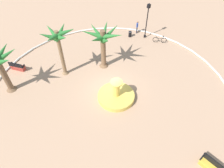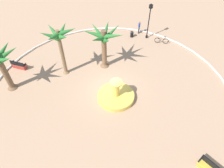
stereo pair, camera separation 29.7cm
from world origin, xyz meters
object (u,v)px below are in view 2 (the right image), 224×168
(palm_tree_near_fountain, at_px, (59,40))
(palm_tree_by_curb, at_px, (104,40))
(lamppost, at_px, (149,19))
(bicycle_red_frame, at_px, (162,40))
(person_cyclist_helmet, at_px, (139,27))
(fountain, at_px, (116,96))
(palm_tree_mid_plaza, at_px, (0,63))
(trash_bin, at_px, (132,34))
(bench_east, at_px, (19,66))

(palm_tree_near_fountain, relative_size, palm_tree_by_curb, 1.15)
(palm_tree_by_curb, distance_m, lamppost, 7.67)
(bicycle_red_frame, bearing_deg, person_cyclist_helmet, 5.78)
(fountain, height_order, palm_tree_near_fountain, palm_tree_near_fountain)
(palm_tree_near_fountain, relative_size, person_cyclist_helmet, 3.10)
(palm_tree_by_curb, xyz_separation_m, lamppost, (0.65, -7.61, -0.62))
(palm_tree_mid_plaza, bearing_deg, trash_bin, -95.12)
(bicycle_red_frame, distance_m, person_cyclist_helmet, 3.53)
(lamppost, xyz_separation_m, bicycle_red_frame, (-2.04, -0.40, -2.22))
(palm_tree_mid_plaza, relative_size, bicycle_red_frame, 3.10)
(palm_tree_mid_plaza, height_order, lamppost, lamppost)
(fountain, xyz_separation_m, palm_tree_near_fountain, (6.03, 1.48, 3.69))
(palm_tree_near_fountain, xyz_separation_m, palm_tree_mid_plaza, (1.59, 5.06, -0.87))
(palm_tree_by_curb, xyz_separation_m, bicycle_red_frame, (-1.39, -8.01, -2.84))
(palm_tree_mid_plaza, bearing_deg, person_cyclist_helmet, -94.61)
(palm_tree_mid_plaza, bearing_deg, fountain, -139.38)
(palm_tree_near_fountain, relative_size, bench_east, 3.18)
(fountain, bearing_deg, bicycle_red_frame, -74.61)
(person_cyclist_helmet, bearing_deg, fountain, 122.44)
(palm_tree_near_fountain, xyz_separation_m, bicycle_red_frame, (-3.21, -11.73, -3.60))
(palm_tree_mid_plaza, xyz_separation_m, trash_bin, (-1.35, -15.12, -2.73))
(bench_east, bearing_deg, person_cyclist_helmet, -103.96)
(bench_east, distance_m, trash_bin, 13.87)
(person_cyclist_helmet, bearing_deg, palm_tree_mid_plaza, 85.39)
(palm_tree_by_curb, height_order, trash_bin, palm_tree_by_curb)
(palm_tree_mid_plaza, distance_m, person_cyclist_helmet, 16.64)
(palm_tree_mid_plaza, relative_size, lamppost, 0.98)
(bench_east, relative_size, trash_bin, 2.24)
(person_cyclist_helmet, bearing_deg, palm_tree_by_curb, 105.24)
(palm_tree_by_curb, distance_m, person_cyclist_helmet, 8.26)
(palm_tree_by_curb, bearing_deg, fountain, 151.94)
(palm_tree_near_fountain, distance_m, lamppost, 11.48)
(lamppost, distance_m, person_cyclist_helmet, 2.20)
(lamppost, height_order, bicycle_red_frame, lamppost)
(palm_tree_mid_plaza, relative_size, trash_bin, 5.97)
(palm_tree_mid_plaza, relative_size, person_cyclist_helmet, 2.61)
(palm_tree_near_fountain, bearing_deg, bicycle_red_frame, -105.29)
(trash_bin, height_order, bicycle_red_frame, bicycle_red_frame)
(palm_tree_mid_plaza, xyz_separation_m, lamppost, (-2.76, -16.39, -0.51))
(palm_tree_near_fountain, distance_m, bicycle_red_frame, 12.69)
(fountain, height_order, bicycle_red_frame, fountain)
(bench_east, height_order, lamppost, lamppost)
(bicycle_red_frame, bearing_deg, palm_tree_near_fountain, 74.71)
(palm_tree_by_curb, bearing_deg, lamppost, -85.12)
(palm_tree_mid_plaza, distance_m, bicycle_red_frame, 17.68)
(palm_tree_mid_plaza, distance_m, trash_bin, 15.42)
(palm_tree_by_curb, height_order, person_cyclist_helmet, palm_tree_by_curb)
(palm_tree_by_curb, relative_size, bench_east, 2.76)
(fountain, relative_size, bicycle_red_frame, 2.38)
(person_cyclist_helmet, bearing_deg, lamppost, 178.11)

